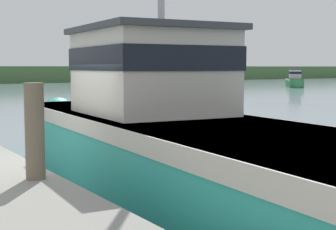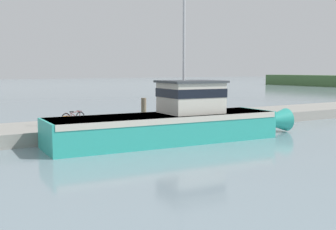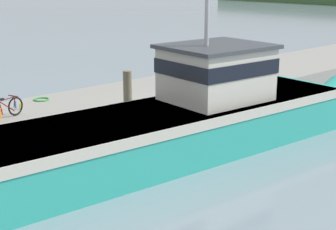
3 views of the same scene
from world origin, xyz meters
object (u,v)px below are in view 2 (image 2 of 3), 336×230
fishing_boat_main (176,120)px  water_bottle_by_bike (82,118)px  bicycle_touring (71,118)px  mooring_post (144,111)px  water_bottle_on_curb (84,119)px

fishing_boat_main → water_bottle_by_bike: fishing_boat_main is taller
bicycle_touring → mooring_post: 4.27m
fishing_boat_main → mooring_post: 2.85m
fishing_boat_main → bicycle_touring: size_ratio=9.29×
mooring_post → water_bottle_on_curb: mooring_post is taller
mooring_post → fishing_boat_main: bearing=8.8°
bicycle_touring → water_bottle_on_curb: size_ratio=7.46×
mooring_post → water_bottle_by_bike: (-3.30, -2.57, -0.62)m
bicycle_touring → water_bottle_on_curb: (-0.86, 1.14, -0.22)m
bicycle_touring → water_bottle_by_bike: bearing=119.6°
fishing_boat_main → bicycle_touring: bearing=-136.4°
bicycle_touring → water_bottle_by_bike: bicycle_touring is taller
water_bottle_by_bike → water_bottle_on_curb: (0.28, 0.05, -0.02)m
mooring_post → water_bottle_on_curb: (-3.02, -2.52, -0.64)m
bicycle_touring → fishing_boat_main: bearing=22.8°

